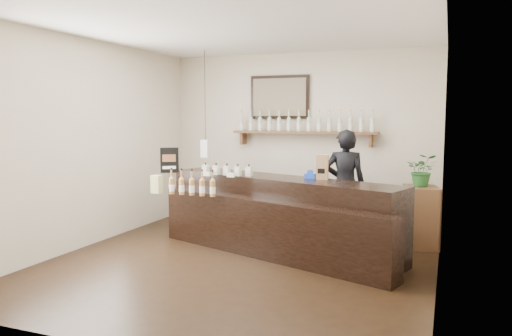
% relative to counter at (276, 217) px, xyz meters
% --- Properties ---
extents(ground, '(5.00, 5.00, 0.00)m').
position_rel_counter_xyz_m(ground, '(-0.24, -0.57, -0.45)').
color(ground, black).
rests_on(ground, ground).
extents(room_shell, '(5.00, 5.00, 5.00)m').
position_rel_counter_xyz_m(room_shell, '(-0.24, -0.57, 1.25)').
color(room_shell, beige).
rests_on(room_shell, ground).
extents(back_wall_decor, '(2.66, 0.96, 1.69)m').
position_rel_counter_xyz_m(back_wall_decor, '(-0.38, 1.80, 1.30)').
color(back_wall_decor, brown).
rests_on(back_wall_decor, ground).
extents(counter, '(3.46, 2.02, 1.12)m').
position_rel_counter_xyz_m(counter, '(0.00, 0.00, 0.00)').
color(counter, black).
rests_on(counter, ground).
extents(promo_sign, '(0.23, 0.15, 0.36)m').
position_rel_counter_xyz_m(promo_sign, '(-1.61, 0.04, 0.69)').
color(promo_sign, black).
rests_on(promo_sign, counter).
extents(paper_bag, '(0.16, 0.13, 0.32)m').
position_rel_counter_xyz_m(paper_bag, '(0.59, 0.10, 0.67)').
color(paper_bag, '#9F784C').
rests_on(paper_bag, counter).
extents(tape_dispenser, '(0.14, 0.06, 0.12)m').
position_rel_counter_xyz_m(tape_dispenser, '(0.42, 0.12, 0.56)').
color(tape_dispenser, '#1A41B6').
rests_on(tape_dispenser, counter).
extents(side_cabinet, '(0.53, 0.65, 0.82)m').
position_rel_counter_xyz_m(side_cabinet, '(1.76, 0.91, -0.04)').
color(side_cabinet, brown).
rests_on(side_cabinet, ground).
extents(potted_plant, '(0.41, 0.36, 0.44)m').
position_rel_counter_xyz_m(potted_plant, '(1.76, 0.91, 0.59)').
color(potted_plant, '#255C25').
rests_on(potted_plant, side_cabinet).
extents(shopkeeper, '(0.71, 0.53, 1.78)m').
position_rel_counter_xyz_m(shopkeeper, '(0.71, 0.98, 0.44)').
color(shopkeeper, black).
rests_on(shopkeeper, ground).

